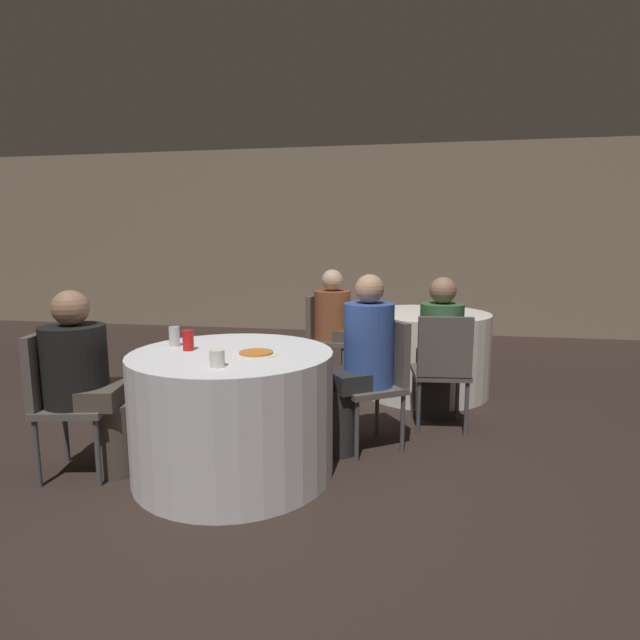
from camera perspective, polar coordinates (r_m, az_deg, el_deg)
name	(u,v)px	position (r m, az deg, el deg)	size (l,w,h in m)	color
ground_plane	(253,481)	(3.09, -7.71, -17.82)	(16.00, 16.00, 0.00)	#332621
wall_back	(352,241)	(7.74, 3.70, 9.01)	(16.00, 0.06, 2.80)	gray
table_near	(233,412)	(3.09, -9.89, -10.37)	(1.20, 1.20, 0.75)	silver
table_far	(424,352)	(4.73, 11.85, -3.64)	(1.17, 1.17, 0.75)	white
chair_near_west	(61,390)	(3.35, -27.48, -7.13)	(0.48, 0.47, 0.87)	#59514C
chair_near_northeast	(380,372)	(3.41, 6.90, -5.89)	(0.55, 0.55, 0.87)	#59514C
chair_far_west	(323,330)	(4.93, 0.37, -1.21)	(0.46, 0.46, 0.87)	#59514C
chair_far_south	(442,363)	(3.74, 13.80, -4.75)	(0.44, 0.44, 0.87)	#59514C
person_green_jacket	(439,351)	(3.89, 13.45, -3.50)	(0.33, 0.50, 1.14)	#282828
person_black_shirt	(87,381)	(3.27, -25.08, -6.34)	(0.52, 0.41, 1.11)	#4C4238
person_floral_shirt	(338,326)	(4.87, 2.11, -0.65)	(0.52, 0.39, 1.12)	#4C4238
person_blue_shirt	(360,363)	(3.32, 4.55, -4.96)	(0.48, 0.44, 1.18)	#282828
pizza_plate_near	(256,353)	(2.90, -7.30, -3.79)	(0.26, 0.26, 0.02)	white
soda_can_red	(188,340)	(3.08, -14.83, -2.25)	(0.07, 0.07, 0.12)	red
soda_can_silver	(174,336)	(3.23, -16.31, -1.81)	(0.07, 0.07, 0.12)	silver
cup_near	(217,358)	(2.64, -11.66, -4.33)	(0.08, 0.08, 0.09)	silver
bottle_far	(439,302)	(4.54, 13.48, 1.96)	(0.09, 0.09, 0.22)	white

